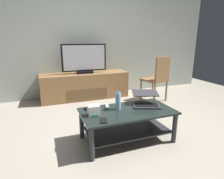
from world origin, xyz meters
TOP-DOWN VIEW (x-y plane):
  - ground_plane at (0.00, 0.00)m, footprint 7.68×7.68m
  - back_wall at (0.00, 2.23)m, footprint 6.40×0.12m
  - coffee_table at (0.04, -0.07)m, footprint 1.18×0.62m
  - media_cabinet at (-0.07, 1.91)m, footprint 1.89×0.52m
  - television at (-0.07, 1.89)m, footprint 0.96×0.20m
  - dining_chair at (1.30, 1.16)m, footprint 0.55×0.55m
  - laptop at (0.36, 0.04)m, footprint 0.47×0.50m
  - router_box at (-0.40, -0.07)m, footprint 0.14×0.10m
  - water_bottle_near at (-0.06, 0.02)m, footprint 0.07×0.07m
  - cell_phone at (-0.34, -0.26)m, footprint 0.11×0.15m
  - tv_remote at (-0.16, 0.15)m, footprint 0.09×0.17m
  - soundbar_remote at (-0.42, 0.11)m, footprint 0.12×0.16m

SIDE VIEW (x-z plane):
  - ground_plane at x=0.00m, z-range 0.00..0.00m
  - media_cabinet at x=-0.07m, z-range 0.00..0.57m
  - coffee_table at x=0.04m, z-range 0.08..0.49m
  - cell_phone at x=-0.34m, z-range 0.42..0.43m
  - tv_remote at x=-0.16m, z-range 0.42..0.44m
  - soundbar_remote at x=-0.42m, z-range 0.42..0.44m
  - router_box at x=-0.40m, z-range 0.42..0.54m
  - laptop at x=0.36m, z-range 0.40..0.56m
  - water_bottle_near at x=-0.06m, z-range 0.41..0.65m
  - dining_chair at x=1.30m, z-range 0.06..1.00m
  - television at x=-0.07m, z-range 0.56..1.18m
  - back_wall at x=0.00m, z-range 0.00..2.80m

